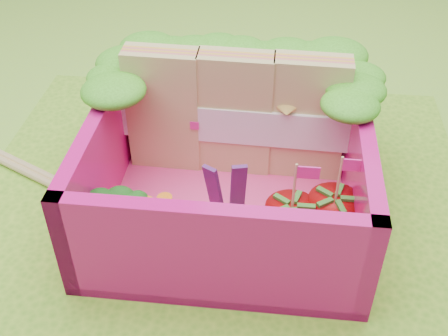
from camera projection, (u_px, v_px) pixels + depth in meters
name	position (u px, v px, depth m)	size (l,w,h in m)	color
ground	(217.00, 219.00, 2.87)	(14.00, 14.00, 0.00)	#93D23B
placemat	(217.00, 217.00, 2.86)	(2.60, 2.60, 0.03)	#66AF27
bento_floor	(229.00, 202.00, 2.88)	(1.30, 1.30, 0.05)	#FF4191
bento_box	(229.00, 164.00, 2.73)	(1.30, 1.30, 0.55)	#DA127E
lettuce_ruffle	(239.00, 58.00, 2.88)	(1.43, 0.77, 0.11)	#3A8F1A
sandwich_stack	(236.00, 114.00, 2.89)	(1.21, 0.20, 0.67)	tan
broccoli	(121.00, 209.00, 2.54)	(0.31, 0.31, 0.27)	#719D4C
carrot_sticks	(158.00, 219.00, 2.57)	(0.16, 0.07, 0.27)	orange
purple_wedges	(226.00, 194.00, 2.61)	(0.18, 0.07, 0.38)	#3D1856
strawberry_left	(290.00, 225.00, 2.54)	(0.24, 0.24, 0.48)	#BB0B12
strawberry_right	(333.00, 218.00, 2.57)	(0.24, 0.24, 0.48)	#BB0B12
snap_peas	(294.00, 233.00, 2.64)	(0.66, 0.63, 0.05)	green
chopsticks	(46.00, 179.00, 3.04)	(2.28, 1.14, 0.04)	tan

